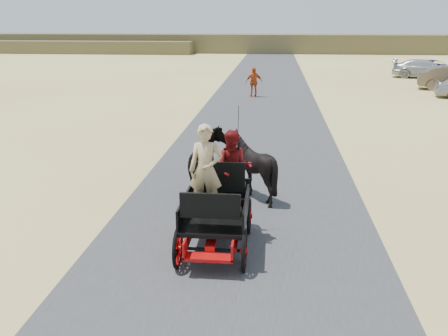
# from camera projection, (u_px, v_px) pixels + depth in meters

# --- Properties ---
(ground) EXTENTS (140.00, 140.00, 0.00)m
(ground) POSITION_uv_depth(u_px,v_px,m) (226.00, 307.00, 8.01)
(ground) COLOR tan
(road) EXTENTS (6.00, 140.00, 0.01)m
(road) POSITION_uv_depth(u_px,v_px,m) (226.00, 307.00, 8.01)
(road) COLOR #38383A
(road) RESTS_ON ground
(ridge_far) EXTENTS (140.00, 6.00, 2.40)m
(ridge_far) POSITION_uv_depth(u_px,v_px,m) (271.00, 43.00, 66.72)
(ridge_far) COLOR brown
(ridge_far) RESTS_ON ground
(ridge_near) EXTENTS (40.00, 4.00, 1.60)m
(ridge_near) POSITION_uv_depth(u_px,v_px,m) (43.00, 47.00, 65.92)
(ridge_near) COLOR brown
(ridge_near) RESTS_ON ground
(carriage) EXTENTS (1.30, 2.40, 0.72)m
(carriage) POSITION_uv_depth(u_px,v_px,m) (216.00, 231.00, 10.01)
(carriage) COLOR black
(carriage) RESTS_ON ground
(horse_left) EXTENTS (0.91, 2.01, 1.70)m
(horse_left) POSITION_uv_depth(u_px,v_px,m) (208.00, 165.00, 12.78)
(horse_left) COLOR black
(horse_left) RESTS_ON ground
(horse_right) EXTENTS (1.37, 1.54, 1.70)m
(horse_right) POSITION_uv_depth(u_px,v_px,m) (251.00, 166.00, 12.68)
(horse_right) COLOR black
(horse_right) RESTS_ON ground
(driver_man) EXTENTS (0.66, 0.43, 1.80)m
(driver_man) POSITION_uv_depth(u_px,v_px,m) (206.00, 170.00, 9.72)
(driver_man) COLOR tan
(driver_man) RESTS_ON carriage
(passenger_woman) EXTENTS (0.77, 0.60, 1.58)m
(passenger_woman) POSITION_uv_depth(u_px,v_px,m) (234.00, 168.00, 10.23)
(passenger_woman) COLOR #660C0F
(passenger_woman) RESTS_ON carriage
(pedestrian) EXTENTS (1.09, 0.69, 1.73)m
(pedestrian) POSITION_uv_depth(u_px,v_px,m) (254.00, 82.00, 29.22)
(pedestrian) COLOR #C04615
(pedestrian) RESTS_ON ground
(car_c) EXTENTS (5.22, 3.33, 1.41)m
(car_c) POSITION_uv_depth(u_px,v_px,m) (425.00, 69.00, 38.35)
(car_c) COLOR #B2B2B7
(car_c) RESTS_ON ground
(car_d) EXTENTS (4.86, 3.91, 1.23)m
(car_d) POSITION_uv_depth(u_px,v_px,m) (433.00, 67.00, 40.52)
(car_d) COLOR navy
(car_d) RESTS_ON ground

